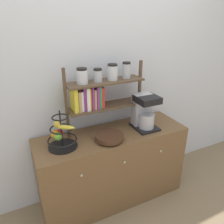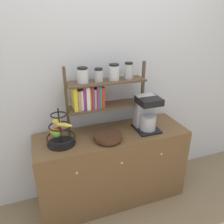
% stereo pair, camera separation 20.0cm
% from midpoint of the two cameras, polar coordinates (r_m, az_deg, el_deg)
% --- Properties ---
extents(ground_plane, '(12.00, 12.00, 0.00)m').
position_cam_midpoint_polar(ground_plane, '(2.43, 4.82, -24.73)').
color(ground_plane, '#847051').
extents(wall_back, '(7.00, 0.05, 2.60)m').
position_cam_midpoint_polar(wall_back, '(2.16, 0.23, 9.95)').
color(wall_back, silver).
rests_on(wall_back, ground_plane).
extents(sideboard, '(1.48, 0.49, 0.78)m').
position_cam_midpoint_polar(sideboard, '(2.32, 2.67, -14.16)').
color(sideboard, brown).
rests_on(sideboard, ground_plane).
extents(coffee_maker, '(0.22, 0.26, 0.34)m').
position_cam_midpoint_polar(coffee_maker, '(2.16, 11.53, -0.31)').
color(coffee_maker, black).
rests_on(coffee_maker, sideboard).
extents(fruit_stand, '(0.25, 0.25, 0.34)m').
position_cam_midpoint_polar(fruit_stand, '(1.92, -10.79, -5.18)').
color(fruit_stand, black).
rests_on(fruit_stand, sideboard).
extents(wooden_bowl, '(0.26, 0.26, 0.06)m').
position_cam_midpoint_polar(wooden_bowl, '(1.98, 1.84, -6.52)').
color(wooden_bowl, '#422819').
rests_on(wooden_bowl, sideboard).
extents(shelf_hutch, '(0.77, 0.20, 0.65)m').
position_cam_midpoint_polar(shelf_hutch, '(2.00, -0.63, 5.63)').
color(shelf_hutch, brown).
rests_on(shelf_hutch, sideboard).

